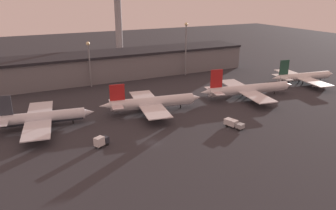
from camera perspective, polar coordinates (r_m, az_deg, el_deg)
ground at (r=104.34m, az=-2.77°, el=-6.58°), size 600.00×600.00×0.00m
terminal_building at (r=179.47m, az=-13.88°, el=6.38°), size 183.38×23.33×14.11m
airplane_1 at (r=122.69m, az=-21.19°, el=-2.08°), size 36.42×38.21×12.59m
airplane_2 at (r=129.56m, az=-2.84°, el=0.43°), size 41.54×35.36×12.18m
airplane_3 at (r=151.72m, az=13.72°, el=2.67°), size 46.77×38.26×13.71m
airplane_4 at (r=184.27m, az=22.47°, el=4.58°), size 37.84×37.71×12.80m
service_vehicle_1 at (r=116.95m, az=11.32°, el=-3.16°), size 4.70×7.61×2.72m
service_vehicle_2 at (r=102.99m, az=-11.59°, el=-6.20°), size 5.05×4.01×3.39m
lamp_post_1 at (r=164.97m, az=-13.57°, el=7.93°), size 1.80×1.80×22.45m
lamp_post_2 at (r=183.61m, az=3.14°, el=10.73°), size 1.80×1.80×29.30m
control_tower at (r=219.62m, az=-8.65°, el=14.62°), size 9.00×9.00×49.34m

